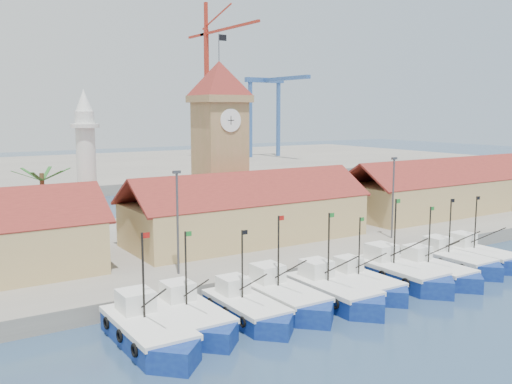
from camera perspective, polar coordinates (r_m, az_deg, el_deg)
ground at (r=48.12m, az=12.02°, el=-10.91°), size 400.00×400.00×0.00m
quay at (r=66.40m, az=-2.72°, el=-4.77°), size 140.00×32.00×1.50m
terminal at (r=146.44m, az=-19.82°, el=1.93°), size 240.00×80.00×2.00m
boat_0 at (r=39.70m, az=-10.53°, el=-13.78°), size 3.84×10.53×7.97m
boat_1 at (r=42.05m, az=-6.40°, el=-12.51°), size 3.57×9.79×7.41m
boat_2 at (r=43.49m, az=-0.77°, el=-11.79°), size 3.43×9.40×7.11m
boat_3 at (r=45.87m, az=2.92°, el=-10.64°), size 3.75×10.27×7.77m
boat_4 at (r=47.56m, az=7.93°, el=-10.02°), size 3.74×10.23×7.74m
boat_5 at (r=50.53m, az=10.85°, el=-9.10°), size 3.30×9.05×6.85m
boat_6 at (r=53.70m, az=14.35°, el=-8.03°), size 3.91×10.71×8.10m
boat_7 at (r=55.69m, az=17.50°, el=-7.68°), size 3.46×9.48×7.17m
boat_8 at (r=59.98m, az=19.35°, el=-6.62°), size 3.55×9.71×7.35m
boat_9 at (r=62.74m, az=21.60°, el=-6.09°), size 3.54×9.69×7.33m
hall_center at (r=62.38m, az=-0.90°, el=-2.56°), size 27.04×10.13×7.61m
hall_right at (r=83.57m, az=18.09°, el=-0.24°), size 31.20×10.13×7.61m
clock_tower at (r=66.56m, az=-3.65°, el=5.01°), size 5.80×5.80×22.70m
minaret at (r=62.80m, az=-16.59°, el=2.47°), size 3.00×3.00×16.30m
palm_tree at (r=60.10m, az=-20.50°, el=-1.30°), size 5.60×5.03×8.39m
lamp_posts at (r=55.70m, az=3.88°, el=-1.27°), size 80.70×0.25×9.03m
crane_red_right at (r=153.73m, az=-4.63°, el=11.77°), size 1.00×35.69×41.75m
gantry at (r=167.82m, az=1.50°, el=9.64°), size 13.00×22.00×23.20m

